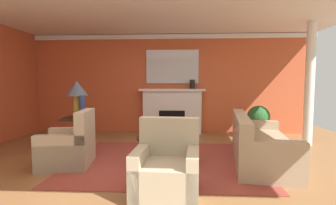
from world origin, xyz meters
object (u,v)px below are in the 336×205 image
at_px(sofa, 259,147).
at_px(table_lamp, 77,92).
at_px(armchair_facing_fireplace, 167,171).
at_px(mantel_mirror, 172,67).
at_px(vase_on_side_table, 82,107).
at_px(vase_mantel_right, 192,84).
at_px(fireplace, 172,112).
at_px(potted_plant, 258,119).
at_px(armchair_near_window, 69,148).
at_px(side_table, 78,132).
at_px(coffee_table, 165,143).

relative_size(sofa, table_lamp, 2.94).
xyz_separation_m(sofa, armchair_facing_fireplace, (-1.53, -1.35, 0.01)).
distance_m(mantel_mirror, vase_on_side_table, 2.93).
distance_m(sofa, table_lamp, 3.66).
xyz_separation_m(sofa, vase_on_side_table, (-3.34, 0.48, 0.63)).
xyz_separation_m(armchair_facing_fireplace, vase_mantel_right, (0.44, 3.85, 1.06)).
height_order(mantel_mirror, table_lamp, mantel_mirror).
bearing_deg(sofa, fireplace, 122.68).
relative_size(vase_mantel_right, potted_plant, 0.30).
height_order(armchair_facing_fireplace, vase_mantel_right, vase_mantel_right).
bearing_deg(potted_plant, armchair_near_window, -148.18).
height_order(mantel_mirror, vase_mantel_right, mantel_mirror).
xyz_separation_m(fireplace, side_table, (-1.85, -1.95, -0.19)).
height_order(vase_mantel_right, vase_on_side_table, vase_mantel_right).
bearing_deg(vase_on_side_table, vase_mantel_right, 41.88).
xyz_separation_m(table_lamp, potted_plant, (4.06, 1.45, -0.73)).
distance_m(mantel_mirror, armchair_near_window, 3.74).
bearing_deg(table_lamp, vase_mantel_right, 38.33).
relative_size(sofa, armchair_facing_fireplace, 2.32).
xyz_separation_m(fireplace, sofa, (1.63, -2.55, -0.29)).
distance_m(side_table, vase_mantel_right, 3.21).
bearing_deg(sofa, mantel_mirror, 121.49).
bearing_deg(armchair_facing_fireplace, table_lamp, 135.26).
bearing_deg(vase_mantel_right, potted_plant, -15.21).
distance_m(side_table, potted_plant, 4.31).
bearing_deg(mantel_mirror, vase_mantel_right, -17.18).
xyz_separation_m(mantel_mirror, side_table, (-1.85, -2.07, -1.45)).
bearing_deg(sofa, side_table, 170.29).
height_order(sofa, coffee_table, sofa).
height_order(side_table, potted_plant, potted_plant).
bearing_deg(table_lamp, fireplace, 46.45).
relative_size(armchair_near_window, potted_plant, 1.14).
bearing_deg(side_table, sofa, -9.71).
bearing_deg(armchair_facing_fireplace, vase_mantel_right, 83.46).
relative_size(side_table, table_lamp, 0.93).
xyz_separation_m(side_table, table_lamp, (0.00, -0.00, 0.82)).
relative_size(armchair_facing_fireplace, vase_mantel_right, 3.80).
xyz_separation_m(sofa, potted_plant, (0.57, 2.05, 0.19)).
xyz_separation_m(coffee_table, potted_plant, (2.23, 2.03, 0.16)).
xyz_separation_m(mantel_mirror, table_lamp, (-1.85, -2.07, -0.63)).
xyz_separation_m(table_lamp, vase_mantel_right, (2.40, 1.90, 0.14)).
relative_size(side_table, potted_plant, 0.84).
bearing_deg(mantel_mirror, side_table, -131.84).
bearing_deg(fireplace, vase_on_side_table, -129.46).
height_order(coffee_table, table_lamp, table_lamp).
relative_size(coffee_table, side_table, 1.43).
bearing_deg(fireplace, potted_plant, -12.77).
height_order(armchair_near_window, vase_on_side_table, vase_on_side_table).
distance_m(side_table, table_lamp, 0.82).
height_order(armchair_facing_fireplace, side_table, armchair_facing_fireplace).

